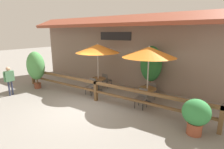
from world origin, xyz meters
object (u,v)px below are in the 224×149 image
at_px(potted_plant_entrance_palm, 151,66).
at_px(dining_table_middle, 147,91).
at_px(chair_near_streetside, 91,86).
at_px(chair_near_wallside, 106,80).
at_px(potted_plant_corner_fern, 196,115).
at_px(patio_umbrella_near, 98,48).
at_px(pedestrian, 9,77).
at_px(chair_middle_wallside, 152,89).
at_px(dining_table_near, 98,81).
at_px(patio_umbrella_middle, 149,52).
at_px(chair_middle_streetside, 142,97).
at_px(potted_plant_broad_leaf, 36,66).

bearing_deg(potted_plant_entrance_palm, dining_table_middle, -73.62).
distance_m(chair_near_streetside, chair_near_wallside, 1.39).
bearing_deg(potted_plant_corner_fern, patio_umbrella_near, 161.77).
xyz_separation_m(chair_near_streetside, potted_plant_entrance_palm, (2.51, 1.93, 1.03)).
bearing_deg(pedestrian, chair_near_wallside, 139.47).
bearing_deg(chair_middle_wallside, patio_umbrella_near, -1.03).
bearing_deg(pedestrian, dining_table_middle, 116.12).
height_order(patio_umbrella_near, dining_table_middle, patio_umbrella_near).
height_order(dining_table_near, dining_table_middle, same).
relative_size(chair_near_wallside, patio_umbrella_middle, 0.32).
distance_m(chair_near_wallside, potted_plant_corner_fern, 5.79).
bearing_deg(chair_middle_wallside, potted_plant_entrance_palm, -72.28).
xyz_separation_m(patio_umbrella_near, potted_plant_corner_fern, (5.29, -1.74, -1.69)).
height_order(chair_near_streetside, potted_plant_entrance_palm, potted_plant_entrance_palm).
bearing_deg(dining_table_near, chair_near_wallside, 86.00).
bearing_deg(pedestrian, chair_middle_streetside, 111.22).
relative_size(chair_middle_wallside, potted_plant_corner_fern, 0.71).
distance_m(patio_umbrella_near, chair_near_streetside, 2.02).
relative_size(chair_near_streetside, patio_umbrella_middle, 0.32).
bearing_deg(potted_plant_broad_leaf, potted_plant_entrance_palm, 26.31).
xyz_separation_m(dining_table_near, chair_middle_wallside, (2.98, 0.48, -0.09)).
bearing_deg(chair_middle_streetside, patio_umbrella_middle, 93.25).
height_order(potted_plant_entrance_palm, pedestrian, potted_plant_entrance_palm).
bearing_deg(chair_near_streetside, chair_near_wallside, 90.79).
xyz_separation_m(patio_umbrella_near, chair_middle_wallside, (2.98, 0.48, -1.90)).
relative_size(patio_umbrella_near, chair_near_wallside, 3.11).
distance_m(chair_near_wallside, potted_plant_broad_leaf, 4.14).
bearing_deg(potted_plant_broad_leaf, pedestrian, -92.23).
bearing_deg(dining_table_near, patio_umbrella_near, 126.87).
height_order(dining_table_near, pedestrian, pedestrian).
bearing_deg(patio_umbrella_near, chair_near_streetside, -83.85).
relative_size(chair_middle_streetside, potted_plant_broad_leaf, 0.39).
relative_size(potted_plant_broad_leaf, potted_plant_entrance_palm, 0.85).
bearing_deg(chair_near_wallside, potted_plant_broad_leaf, 40.75).
relative_size(patio_umbrella_near, dining_table_near, 3.19).
relative_size(chair_middle_streetside, chair_middle_wallside, 1.00).
distance_m(chair_near_streetside, chair_middle_wallside, 3.13).
relative_size(potted_plant_broad_leaf, pedestrian, 1.43).
bearing_deg(patio_umbrella_middle, dining_table_near, 177.15).
xyz_separation_m(chair_near_streetside, patio_umbrella_middle, (2.91, 0.55, 1.90)).
bearing_deg(potted_plant_broad_leaf, dining_table_middle, 13.58).
xyz_separation_m(patio_umbrella_near, chair_near_streetside, (0.07, -0.70, -1.90)).
distance_m(chair_middle_streetside, potted_plant_broad_leaf, 6.37).
xyz_separation_m(chair_near_streetside, chair_middle_wallside, (2.90, 1.18, 0.00)).
relative_size(dining_table_near, chair_near_wallside, 0.98).
height_order(chair_middle_streetside, potted_plant_broad_leaf, potted_plant_broad_leaf).
height_order(chair_near_wallside, chair_middle_wallside, same).
height_order(chair_middle_streetside, pedestrian, pedestrian).
relative_size(chair_near_wallside, pedestrian, 0.56).
distance_m(dining_table_near, dining_table_middle, 2.99).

